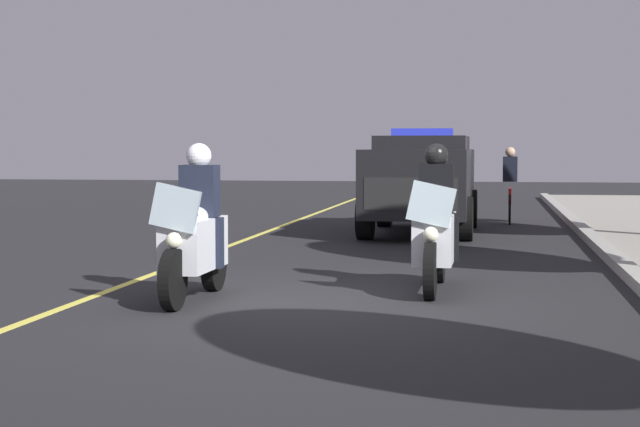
{
  "coord_description": "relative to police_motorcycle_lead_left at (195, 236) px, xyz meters",
  "views": [
    {
      "loc": [
        10.92,
        1.96,
        1.66
      ],
      "look_at": [
        -0.77,
        0.0,
        0.9
      ],
      "focal_mm": 57.0,
      "sensor_mm": 36.0,
      "label": 1
    }
  ],
  "objects": [
    {
      "name": "ground_plane",
      "position": [
        -0.25,
        1.22,
        -0.7
      ],
      "size": [
        80.0,
        80.0,
        0.0
      ],
      "primitive_type": "plane",
      "color": "black"
    },
    {
      "name": "lane_stripe_center",
      "position": [
        -0.25,
        -1.2,
        -0.7
      ],
      "size": [
        48.0,
        0.12,
        0.01
      ],
      "primitive_type": "cube",
      "color": "#E0D14C",
      "rests_on": "ground"
    },
    {
      "name": "police_motorcycle_lead_left",
      "position": [
        0.0,
        0.0,
        0.0
      ],
      "size": [
        2.14,
        0.56,
        1.72
      ],
      "color": "black",
      "rests_on": "ground"
    },
    {
      "name": "police_motorcycle_lead_right",
      "position": [
        -1.18,
        2.55,
        0.0
      ],
      "size": [
        2.14,
        0.56,
        1.72
      ],
      "color": "black",
      "rests_on": "ground"
    },
    {
      "name": "police_suv",
      "position": [
        -9.21,
        1.86,
        0.37
      ],
      "size": [
        4.93,
        2.12,
        2.05
      ],
      "color": "black",
      "rests_on": "ground"
    },
    {
      "name": "cyclist_background",
      "position": [
        -12.27,
        3.62,
        0.14
      ],
      "size": [
        1.76,
        0.32,
        1.69
      ],
      "color": "black",
      "rests_on": "ground"
    }
  ]
}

